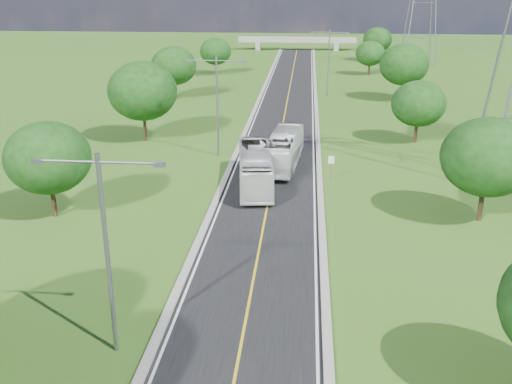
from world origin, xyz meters
TOP-DOWN VIEW (x-y plane):
  - ground at (0.00, 60.00)m, footprint 260.00×260.00m
  - road at (0.00, 66.00)m, footprint 8.00×150.00m
  - curb_left at (-4.25, 66.00)m, footprint 0.50×150.00m
  - curb_right at (4.25, 66.00)m, footprint 0.50×150.00m
  - speed_limit_sign at (5.20, 37.98)m, footprint 0.55×0.09m
  - overpass at (0.00, 140.00)m, footprint 30.00×3.00m
  - streetlight_near_left at (-6.00, 12.00)m, footprint 5.90×0.25m
  - streetlight_mid_left at (-6.00, 45.00)m, footprint 5.90×0.25m
  - streetlight_far_right at (6.00, 78.00)m, footprint 5.90×0.25m
  - tree_lb at (-16.00, 28.00)m, footprint 6.30×6.30m
  - tree_lc at (-15.00, 50.00)m, footprint 7.56×7.56m
  - tree_ld at (-17.00, 74.00)m, footprint 6.72×6.72m
  - tree_le at (-14.50, 98.00)m, footprint 5.88×5.88m
  - tree_rb at (16.00, 30.00)m, footprint 6.72×6.72m
  - tree_rc at (15.00, 52.00)m, footprint 5.88×5.88m
  - tree_rd at (17.00, 76.00)m, footprint 7.14×7.14m
  - tree_re at (14.50, 100.00)m, footprint 5.46×5.46m
  - tree_rf at (18.00, 120.00)m, footprint 6.30×6.30m
  - bus_outbound at (0.80, 42.12)m, footprint 3.73×11.68m
  - bus_inbound at (-1.41, 36.15)m, footprint 4.00×11.65m

SIDE VIEW (x-z plane):
  - ground at x=0.00m, z-range 0.00..0.00m
  - road at x=0.00m, z-range 0.00..0.06m
  - curb_left at x=-4.25m, z-range 0.00..0.22m
  - curb_right at x=4.25m, z-range 0.00..0.22m
  - speed_limit_sign at x=5.20m, z-range 0.40..2.80m
  - bus_inbound at x=-1.41m, z-range 0.06..3.24m
  - bus_outbound at x=0.80m, z-range 0.06..3.26m
  - overpass at x=0.00m, z-range 0.81..4.01m
  - tree_re at x=14.50m, z-range 0.85..7.20m
  - tree_le at x=-14.50m, z-range 0.91..7.75m
  - tree_rc at x=15.00m, z-range 0.91..7.75m
  - tree_lb at x=-16.00m, z-range 0.98..8.31m
  - tree_rf at x=18.00m, z-range 0.98..8.31m
  - tree_ld at x=-17.00m, z-range 1.05..8.86m
  - tree_rb at x=16.00m, z-range 1.05..8.86m
  - tree_rd at x=17.00m, z-range 1.11..9.42m
  - tree_lc at x=-15.00m, z-range 1.18..9.97m
  - streetlight_near_left at x=-6.00m, z-range 0.94..10.94m
  - streetlight_mid_left at x=-6.00m, z-range 0.94..10.94m
  - streetlight_far_right at x=6.00m, z-range 0.94..10.94m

